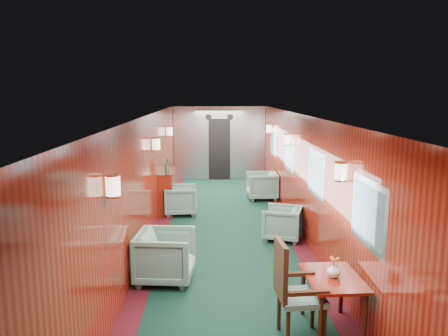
# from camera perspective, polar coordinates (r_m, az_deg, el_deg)

# --- Properties ---
(room) EXTENTS (12.00, 12.10, 2.40)m
(room) POSITION_cam_1_polar(r_m,az_deg,el_deg) (8.37, 0.32, 1.66)
(room) COLOR black
(room) RESTS_ON ground
(bulkhead) EXTENTS (2.98, 0.17, 2.39)m
(bulkhead) POSITION_cam_1_polar(r_m,az_deg,el_deg) (14.29, -0.61, 3.22)
(bulkhead) COLOR #B3B4BA
(bulkhead) RESTS_ON ground
(windows_right) EXTENTS (0.02, 8.60, 0.80)m
(windows_right) POSITION_cam_1_polar(r_m,az_deg,el_deg) (8.82, 9.95, 0.73)
(windows_right) COLOR #A5A8AC
(windows_right) RESTS_ON ground
(wall_sconces) EXTENTS (2.97, 7.97, 0.25)m
(wall_sconces) POSITION_cam_1_polar(r_m,az_deg,el_deg) (8.91, 0.18, 3.16)
(wall_sconces) COLOR #FFE2C6
(wall_sconces) RESTS_ON ground
(dining_table) EXTENTS (0.66, 0.92, 0.67)m
(dining_table) POSITION_cam_1_polar(r_m,az_deg,el_deg) (5.51, 14.00, -14.63)
(dining_table) COLOR maroon
(dining_table) RESTS_ON ground
(side_chair) EXTENTS (0.57, 0.59, 1.18)m
(side_chair) POSITION_cam_1_polar(r_m,az_deg,el_deg) (5.20, 8.90, -15.08)
(side_chair) COLOR #224F49
(side_chair) RESTS_ON ground
(credenza) EXTENTS (0.35, 1.11, 1.28)m
(credenza) POSITION_cam_1_polar(r_m,az_deg,el_deg) (10.52, -7.42, -2.97)
(credenza) COLOR maroon
(credenza) RESTS_ON ground
(flower_vase) EXTENTS (0.19, 0.19, 0.17)m
(flower_vase) POSITION_cam_1_polar(r_m,az_deg,el_deg) (5.43, 14.16, -12.80)
(flower_vase) COLOR silver
(flower_vase) RESTS_ON dining_table
(armchair_left_near) EXTENTS (0.93, 0.90, 0.77)m
(armchair_left_near) POSITION_cam_1_polar(r_m,az_deg,el_deg) (6.77, -7.63, -11.34)
(armchair_left_near) COLOR #224F49
(armchair_left_near) RESTS_ON ground
(armchair_left_far) EXTENTS (0.79, 0.77, 0.68)m
(armchair_left_far) POSITION_cam_1_polar(r_m,az_deg,el_deg) (10.30, -5.62, -4.18)
(armchair_left_far) COLOR #224F49
(armchair_left_far) RESTS_ON ground
(armchair_right_near) EXTENTS (0.90, 0.88, 0.65)m
(armchair_right_near) POSITION_cam_1_polar(r_m,az_deg,el_deg) (8.61, 7.61, -7.13)
(armchair_right_near) COLOR #224F49
(armchair_right_near) RESTS_ON ground
(armchair_right_far) EXTENTS (0.81, 0.79, 0.72)m
(armchair_right_far) POSITION_cam_1_polar(r_m,az_deg,el_deg) (11.74, 4.95, -2.33)
(armchair_right_far) COLOR #224F49
(armchair_right_far) RESTS_ON ground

